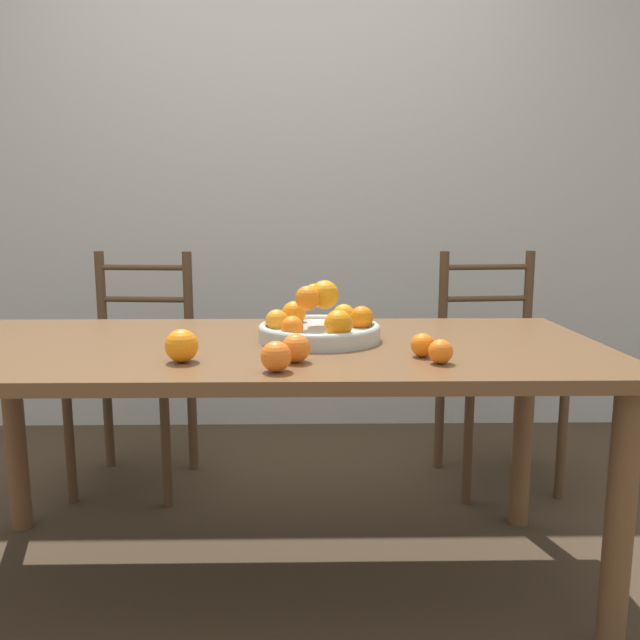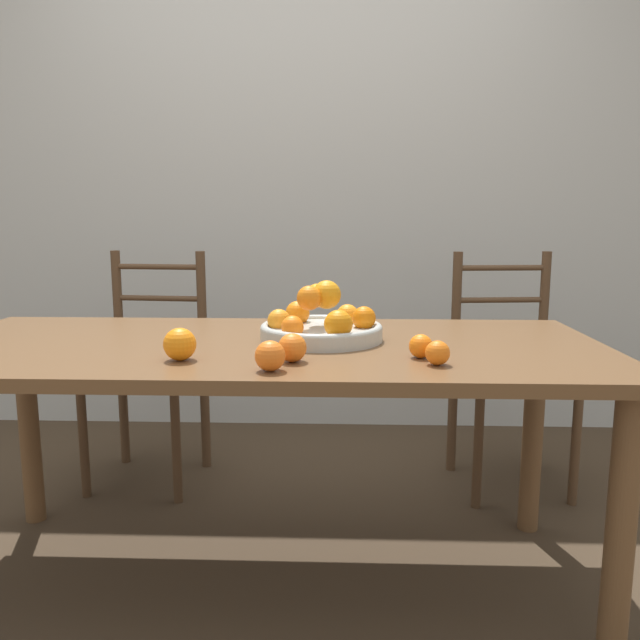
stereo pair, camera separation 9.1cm
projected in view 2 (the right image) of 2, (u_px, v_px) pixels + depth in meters
The scene contains 11 objects.
ground_plane at pixel (267, 578), 1.92m from camera, with size 12.00×12.00×0.00m, color #423323.
wall_back at pixel (298, 177), 3.18m from camera, with size 8.00×0.06×2.60m.
dining_table at pixel (263, 372), 1.81m from camera, with size 1.95×0.86×0.74m.
fruit_bowl at pixel (321, 325), 1.82m from camera, with size 0.36×0.36×0.18m.
orange_loose_0 at pixel (270, 356), 1.46m from camera, with size 0.07×0.07×0.07m.
orange_loose_1 at pixel (437, 353), 1.52m from camera, with size 0.06×0.06×0.06m.
orange_loose_2 at pixel (180, 344), 1.57m from camera, with size 0.08×0.08×0.08m.
orange_loose_3 at pixel (292, 348), 1.55m from camera, with size 0.07×0.07×0.07m.
orange_loose_4 at pixel (421, 346), 1.60m from camera, with size 0.06×0.06×0.06m.
chair_left at pixel (149, 369), 2.60m from camera, with size 0.46×0.44×0.96m.
chair_right at pixel (509, 372), 2.55m from camera, with size 0.46×0.44×0.96m.
Camera 2 is at (0.23, -1.76, 1.10)m, focal length 35.00 mm.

